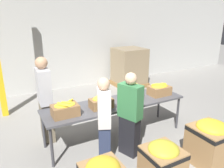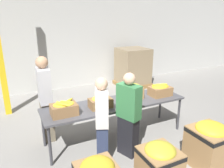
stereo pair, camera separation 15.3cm
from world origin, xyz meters
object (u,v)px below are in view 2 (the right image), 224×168
Objects in this scene: banana_box_1 at (100,102)px; banana_box_0 at (64,108)px; volunteer_2 at (45,100)px; banana_box_2 at (132,91)px; banana_box_3 at (160,90)px; donation_bin_2 at (209,143)px; donation_bin_1 at (159,163)px; volunteer_1 at (128,116)px; sorting_table at (116,105)px; pallet_stack_0 at (133,68)px; volunteer_0 at (102,122)px.

banana_box_0 is at bearing -178.99° from banana_box_1.
banana_box_2 is at bearing 74.68° from volunteer_2.
banana_box_3 reaches higher than banana_box_1.
banana_box_1 is at bearing 134.73° from donation_bin_2.
banana_box_3 is 0.66× the size of donation_bin_1.
volunteer_1 is at bearing -27.13° from banana_box_0.
banana_box_1 is 0.78m from banana_box_2.
banana_box_0 is 1.12m from volunteer_1.
donation_bin_1 is (0.03, -0.85, -0.40)m from volunteer_1.
banana_box_0 reaches higher than sorting_table.
volunteer_1 is at bearing 92.13° from donation_bin_1.
volunteer_2 is (-1.25, 0.58, 0.13)m from sorting_table.
banana_box_1 is (0.69, 0.01, -0.00)m from banana_box_0.
pallet_stack_0 reaches higher than banana_box_0.
volunteer_1 is (-1.10, -0.54, -0.13)m from banana_box_3.
volunteer_1 is (0.99, -0.51, -0.13)m from banana_box_0.
sorting_table is 1.06m from banana_box_3.
volunteer_0 is 1.14× the size of pallet_stack_0.
banana_box_1 is 1.11m from volunteer_2.
donation_bin_2 is at bearing -55.47° from sorting_table.
volunteer_1 is at bearing -59.93° from banana_box_1.
volunteer_1 is (0.30, -0.52, -0.13)m from banana_box_1.
sorting_table is 1.07m from banana_box_0.
banana_box_3 is 3.09m from pallet_stack_0.
donation_bin_2 reaches higher than donation_bin_1.
volunteer_2 reaches higher than sorting_table.
banana_box_1 is 0.27× the size of volunteer_1.
donation_bin_2 is at bearing -45.27° from banana_box_1.
donation_bin_2 is at bearing -33.57° from banana_box_0.
sorting_table reaches higher than donation_bin_1.
volunteer_2 reaches higher than pallet_stack_0.
banana_box_2 is 0.31× the size of pallet_stack_0.
donation_bin_2 is (-0.04, -1.39, -0.48)m from banana_box_3.
banana_box_2 is 3.28m from pallet_stack_0.
donation_bin_1 is (-0.03, -1.45, -0.36)m from sorting_table.
banana_box_0 and banana_box_3 have the same top height.
banana_box_1 is 0.62× the size of donation_bin_1.
donation_bin_1 is (-1.07, -1.39, -0.54)m from banana_box_3.
banana_box_0 is 0.34× the size of pallet_stack_0.
pallet_stack_0 is at bearing 69.45° from banana_box_3.
volunteer_2 is at bearing -146.28° from pallet_stack_0.
banana_box_3 is at bearing 0.85° from banana_box_1.
banana_box_0 is at bearing 42.61° from volunteer_1.
banana_box_2 reaches higher than sorting_table.
volunteer_1 is 4.07m from pallet_stack_0.
donation_bin_1 is (-0.44, -1.50, -0.57)m from banana_box_2.
banana_box_1 is 1.99m from donation_bin_2.
sorting_table is at bearing -126.87° from pallet_stack_0.
banana_box_3 is 0.29× the size of volunteer_1.
banana_box_1 is at bearing -130.49° from pallet_stack_0.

